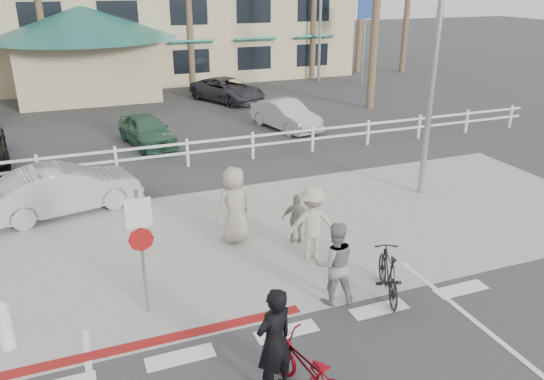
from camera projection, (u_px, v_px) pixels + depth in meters
name	position (u px, v px, depth m)	size (l,w,h in m)	color
ground	(300.00, 352.00, 9.35)	(140.00, 140.00, 0.00)	#333335
sidewalk_plaza	(226.00, 242.00, 13.24)	(22.00, 7.00, 0.01)	gray
cross_street	(190.00, 187.00, 16.70)	(40.00, 5.00, 0.01)	#333335
parking_lot	(144.00, 118.00, 24.93)	(50.00, 16.00, 0.01)	#333335
curb_red	(117.00, 350.00, 9.38)	(7.00, 0.25, 0.02)	maroon
rail_fence	(190.00, 153.00, 18.42)	(29.40, 0.16, 1.00)	silver
sign_post	(142.00, 247.00, 9.94)	(0.50, 0.10, 2.90)	gray
bollard_0	(4.00, 325.00, 9.29)	(0.26, 0.26, 0.95)	silver
streetlight_0	(437.00, 42.00, 14.62)	(0.60, 2.00, 9.00)	gray
streetlight_1	(321.00, 3.00, 32.39)	(0.60, 2.00, 9.50)	gray
info_sign	(364.00, 38.00, 32.06)	(1.20, 0.16, 5.60)	navy
bike_red	(309.00, 370.00, 8.24)	(0.62, 1.78, 0.94)	maroon
rider_red	(274.00, 341.00, 8.16)	(0.68, 0.45, 1.86)	black
bike_black	(388.00, 273.00, 10.84)	(0.48, 1.72, 1.03)	black
rider_black	(334.00, 263.00, 10.50)	(0.85, 0.67, 1.76)	gray
pedestrian_a	(312.00, 223.00, 12.17)	(1.17, 0.67, 1.81)	#ABA593
pedestrian_child	(297.00, 219.00, 12.98)	(0.76, 0.31, 1.29)	gray
pedestrian_b	(234.00, 205.00, 12.99)	(0.95, 0.62, 1.93)	#9D9484
car_white_sedan	(64.00, 189.00, 14.75)	(1.43, 4.09, 1.35)	#979A9E
lot_car_2	(147.00, 130.00, 20.75)	(1.44, 3.58, 1.22)	#2B583E
lot_car_3	(286.00, 115.00, 22.97)	(1.31, 3.77, 1.24)	#A2A2A2
lot_car_5	(228.00, 90.00, 28.17)	(2.06, 4.46, 1.24)	#2C2B33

